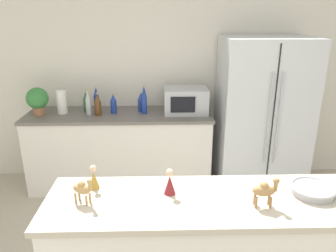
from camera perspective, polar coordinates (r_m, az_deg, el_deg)
name	(u,v)px	position (r m, az deg, el deg)	size (l,w,h in m)	color
wall_back	(167,74)	(3.93, -0.21, 9.07)	(8.00, 0.06, 2.55)	silver
back_counter	(121,150)	(3.88, -8.22, -4.07)	(2.08, 0.63, 0.89)	silver
refrigerator	(262,116)	(3.82, 16.00, 1.63)	(0.95, 0.73, 1.73)	silver
potted_plant	(38,100)	(3.85, -21.77, 4.29)	(0.24, 0.24, 0.31)	#9E6B47
paper_towel_roll	(62,102)	(3.84, -18.01, 3.97)	(0.11, 0.11, 0.26)	white
microwave	(186,100)	(3.69, 3.09, 4.50)	(0.48, 0.37, 0.28)	#B2B5BA
back_bottle_0	(141,102)	(3.74, -4.69, 4.16)	(0.08, 0.08, 0.23)	navy
back_bottle_1	(97,100)	(3.78, -12.33, 4.47)	(0.06, 0.06, 0.30)	navy
back_bottle_2	(88,103)	(3.70, -13.70, 3.92)	(0.06, 0.06, 0.28)	#B2B7BC
back_bottle_3	(113,104)	(3.71, -9.48, 3.84)	(0.07, 0.07, 0.23)	navy
back_bottle_4	(86,102)	(3.82, -14.08, 4.08)	(0.06, 0.06, 0.24)	#2D6033
back_bottle_5	(144,100)	(3.65, -4.19, 4.51)	(0.06, 0.06, 0.32)	navy
back_bottle_6	(98,105)	(3.67, -12.14, 3.65)	(0.08, 0.08, 0.25)	brown
fruit_bowl	(313,189)	(2.06, 23.88, -10.04)	(0.25, 0.25, 0.05)	#B7BABF
camel_figurine	(265,190)	(1.82, 16.52, -10.61)	(0.14, 0.07, 0.17)	#A87F4C
camel_figurine_second	(83,188)	(1.83, -14.64, -10.45)	(0.13, 0.09, 0.16)	tan
wise_man_figurine_crimson	(94,178)	(1.97, -12.80, -8.89)	(0.06, 0.06, 0.15)	#B28933
wise_man_figurine_purple	(170,183)	(1.87, 0.30, -9.92)	(0.07, 0.07, 0.15)	maroon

